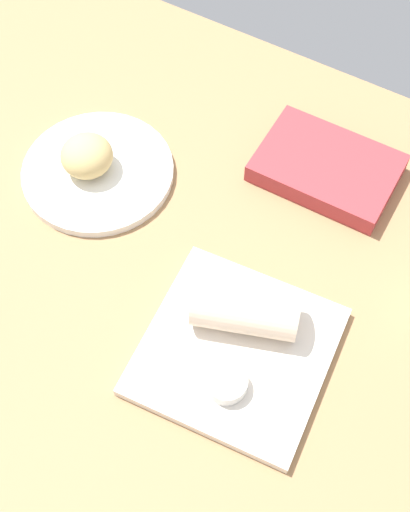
# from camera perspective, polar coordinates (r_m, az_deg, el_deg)

# --- Properties ---
(dining_table) EXTENTS (1.10, 0.90, 0.04)m
(dining_table) POSITION_cam_1_polar(r_m,az_deg,el_deg) (1.03, -4.03, 0.45)
(dining_table) COLOR #9E754C
(dining_table) RESTS_ON ground
(round_plate) EXTENTS (0.23, 0.23, 0.01)m
(round_plate) POSITION_cam_1_polar(r_m,az_deg,el_deg) (1.09, -8.69, 6.79)
(round_plate) COLOR white
(round_plate) RESTS_ON dining_table
(scone_pastry) EXTENTS (0.11, 0.11, 0.06)m
(scone_pastry) POSITION_cam_1_polar(r_m,az_deg,el_deg) (1.06, -9.59, 8.04)
(scone_pastry) COLOR tan
(scone_pastry) RESTS_ON round_plate
(square_plate) EXTENTS (0.26, 0.26, 0.02)m
(square_plate) POSITION_cam_1_polar(r_m,az_deg,el_deg) (0.92, 2.55, -7.73)
(square_plate) COLOR silver
(square_plate) RESTS_ON dining_table
(sauce_cup) EXTENTS (0.05, 0.05, 0.02)m
(sauce_cup) POSITION_cam_1_polar(r_m,az_deg,el_deg) (0.89, 1.77, -10.27)
(sauce_cup) COLOR silver
(sauce_cup) RESTS_ON square_plate
(breakfast_wrap) EXTENTS (0.15, 0.11, 0.06)m
(breakfast_wrap) POSITION_cam_1_polar(r_m,az_deg,el_deg) (0.91, 3.29, -4.36)
(breakfast_wrap) COLOR beige
(breakfast_wrap) RESTS_ON square_plate
(book_stack) EXTENTS (0.21, 0.14, 0.03)m
(book_stack) POSITION_cam_1_polar(r_m,az_deg,el_deg) (1.09, 9.87, 7.08)
(book_stack) COLOR #A53338
(book_stack) RESTS_ON dining_table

